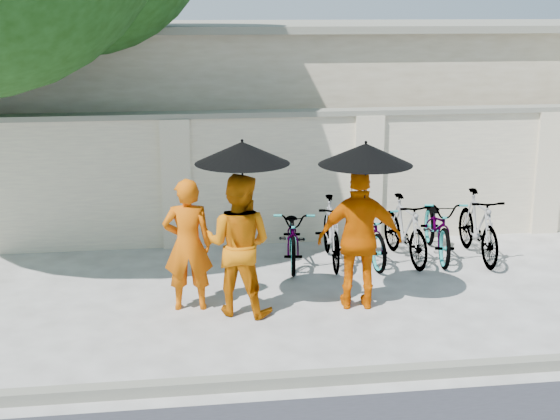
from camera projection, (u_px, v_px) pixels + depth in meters
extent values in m
plane|color=beige|center=(266.00, 319.00, 9.33)|extent=(80.00, 80.00, 0.00)
cube|color=slate|center=(286.00, 380.00, 7.68)|extent=(40.00, 0.16, 0.12)
cube|color=beige|center=(304.00, 179.00, 12.27)|extent=(20.00, 0.30, 2.00)
cube|color=beige|center=(321.00, 109.00, 15.90)|extent=(14.00, 6.00, 3.20)
imported|color=#CF5604|center=(188.00, 245.00, 9.47)|extent=(0.62, 0.42, 1.65)
imported|color=#C96505|center=(239.00, 244.00, 9.33)|extent=(1.04, 0.95, 1.73)
cylinder|color=black|center=(243.00, 195.00, 9.10)|extent=(0.02, 0.02, 1.02)
cone|color=black|center=(242.00, 153.00, 8.98)|extent=(1.11, 1.11, 0.25)
imported|color=#D55800|center=(360.00, 239.00, 9.50)|extent=(1.08, 0.56, 1.75)
cylinder|color=black|center=(364.00, 193.00, 9.28)|extent=(0.02, 0.02, 0.96)
cone|color=black|center=(366.00, 154.00, 9.16)|extent=(1.12, 1.12, 0.26)
imported|color=slate|center=(293.00, 235.00, 11.25)|extent=(0.78, 1.70, 0.86)
imported|color=slate|center=(331.00, 232.00, 11.25)|extent=(0.56, 1.62, 0.96)
imported|color=slate|center=(367.00, 232.00, 11.37)|extent=(0.70, 1.70, 0.87)
imported|color=slate|center=(405.00, 229.00, 11.37)|extent=(0.62, 1.62, 0.95)
imported|color=slate|center=(438.00, 226.00, 11.57)|extent=(0.85, 1.83, 0.93)
imported|color=slate|center=(478.00, 226.00, 11.46)|extent=(0.53, 1.68, 1.00)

